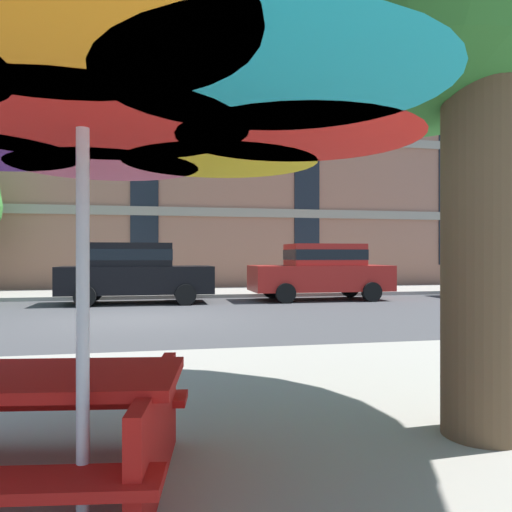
% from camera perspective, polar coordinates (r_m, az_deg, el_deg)
% --- Properties ---
extents(ground_plane, '(120.00, 120.00, 0.00)m').
position_cam_1_polar(ground_plane, '(11.48, -13.64, -7.03)').
color(ground_plane, '#424244').
extents(sidewalk_far, '(56.00, 3.60, 0.12)m').
position_cam_1_polar(sidewalk_far, '(18.24, -12.82, -4.20)').
color(sidewalk_far, '#9E998E').
rests_on(sidewalk_far, ground).
extents(apartment_building, '(47.40, 12.08, 19.20)m').
position_cam_1_polar(apartment_building, '(27.62, -12.39, 17.30)').
color(apartment_building, '#A87056').
rests_on(apartment_building, ground).
extents(sedan_black, '(4.40, 1.98, 1.78)m').
position_cam_1_polar(sedan_black, '(15.10, -13.65, -1.71)').
color(sedan_black, black).
rests_on(sedan_black, ground).
extents(sedan_red, '(4.40, 1.98, 1.78)m').
position_cam_1_polar(sedan_red, '(15.95, 7.52, -1.61)').
color(sedan_red, '#B21E19').
rests_on(sedan_red, ground).
extents(patio_umbrella, '(3.27, 3.27, 2.46)m').
position_cam_1_polar(patio_umbrella, '(2.53, -19.25, 18.09)').
color(patio_umbrella, silver).
rests_on(patio_umbrella, ground).
extents(picnic_table, '(2.00, 1.76, 0.77)m').
position_cam_1_polar(picnic_table, '(3.16, -26.21, -17.01)').
color(picnic_table, red).
rests_on(picnic_table, ground).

